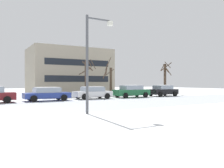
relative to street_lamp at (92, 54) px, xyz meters
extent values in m
plane|color=white|center=(-4.13, 1.65, -3.56)|extent=(120.00, 120.00, 0.00)
cube|color=#B7BCC4|center=(-4.13, 5.16, -3.55)|extent=(80.00, 9.02, 0.00)
cylinder|color=#4C4F54|center=(-0.32, 0.00, -0.65)|extent=(0.16, 0.16, 5.82)
cylinder|color=#4C4F54|center=(0.46, 0.00, 2.11)|extent=(1.55, 0.10, 0.10)
cylinder|color=silver|center=(1.23, 0.00, 1.96)|extent=(0.36, 0.36, 0.25)
cylinder|color=black|center=(-3.74, 11.50, -3.24)|extent=(0.64, 0.23, 0.64)
cylinder|color=black|center=(-3.72, 9.72, -3.24)|extent=(0.64, 0.23, 0.64)
cube|color=#283D93|center=(0.00, 10.69, -3.01)|extent=(4.50, 1.84, 0.55)
cube|color=#8C99A8|center=(0.00, 10.69, -2.49)|extent=(2.48, 1.67, 0.49)
cube|color=white|center=(0.00, 10.69, -2.21)|extent=(2.26, 1.55, 0.06)
cylinder|color=black|center=(1.45, 11.62, -3.24)|extent=(0.64, 0.23, 0.64)
cylinder|color=black|center=(1.46, 9.78, -3.24)|extent=(0.64, 0.23, 0.64)
cylinder|color=black|center=(-1.47, 11.59, -3.24)|extent=(0.64, 0.23, 0.64)
cylinder|color=black|center=(-1.45, 9.75, -3.24)|extent=(0.64, 0.23, 0.64)
cube|color=white|center=(5.14, 10.94, -2.99)|extent=(4.24, 1.87, 0.58)
cube|color=#8C99A8|center=(5.14, 10.94, -2.47)|extent=(2.34, 1.71, 0.47)
cube|color=white|center=(5.14, 10.94, -2.20)|extent=(2.13, 1.58, 0.06)
cylinder|color=black|center=(6.50, 11.89, -3.24)|extent=(0.64, 0.23, 0.64)
cylinder|color=black|center=(6.52, 10.02, -3.24)|extent=(0.64, 0.23, 0.64)
cylinder|color=black|center=(3.76, 11.86, -3.24)|extent=(0.64, 0.23, 0.64)
cylinder|color=black|center=(3.78, 9.99, -3.24)|extent=(0.64, 0.23, 0.64)
cube|color=#1E6038|center=(10.28, 10.73, -2.94)|extent=(4.54, 1.79, 0.68)
cube|color=#8C99A8|center=(10.28, 10.73, -2.35)|extent=(2.50, 1.63, 0.50)
cube|color=white|center=(10.28, 10.73, -2.07)|extent=(2.28, 1.51, 0.06)
cylinder|color=black|center=(11.74, 11.64, -3.24)|extent=(0.64, 0.23, 0.64)
cylinder|color=black|center=(11.76, 9.85, -3.24)|extent=(0.64, 0.23, 0.64)
cylinder|color=black|center=(8.80, 11.61, -3.24)|extent=(0.64, 0.23, 0.64)
cylinder|color=black|center=(8.82, 9.82, -3.24)|extent=(0.64, 0.23, 0.64)
cube|color=black|center=(15.42, 10.80, -2.96)|extent=(3.97, 1.92, 0.65)
cube|color=#8C99A8|center=(15.42, 10.80, -2.38)|extent=(2.19, 1.75, 0.50)
cube|color=white|center=(15.42, 10.80, -2.10)|extent=(1.99, 1.61, 0.06)
cylinder|color=black|center=(16.70, 11.77, -3.24)|extent=(0.64, 0.23, 0.64)
cylinder|color=black|center=(16.72, 9.85, -3.24)|extent=(0.64, 0.23, 0.64)
cylinder|color=black|center=(14.13, 11.74, -3.24)|extent=(0.64, 0.23, 0.64)
cylinder|color=black|center=(14.15, 9.82, -3.24)|extent=(0.64, 0.23, 0.64)
cylinder|color=#423326|center=(8.99, 13.58, -1.68)|extent=(0.32, 0.32, 3.76)
cylinder|color=#423326|center=(8.87, 14.09, 0.74)|extent=(1.10, 0.34, 1.88)
cylinder|color=#423326|center=(9.13, 14.17, -0.38)|extent=(1.24, 0.38, 0.93)
cylinder|color=#423326|center=(8.55, 13.95, -0.01)|extent=(0.89, 1.03, 1.62)
cylinder|color=#423326|center=(8.36, 14.13, -0.68)|extent=(1.21, 1.37, 1.11)
cylinder|color=#423326|center=(5.52, 13.72, -1.28)|extent=(0.30, 0.30, 4.55)
cylinder|color=#423326|center=(6.20, 13.07, 0.51)|extent=(1.38, 1.44, 1.04)
cylinder|color=#423326|center=(5.84, 13.33, 0.65)|extent=(0.92, 0.79, 0.86)
cylinder|color=#423326|center=(5.47, 13.07, 0.25)|extent=(1.40, 0.25, 1.17)
cylinder|color=#423326|center=(5.75, 14.46, -0.27)|extent=(1.57, 0.58, 0.98)
cylinder|color=#423326|center=(19.26, 14.52, -1.19)|extent=(0.40, 0.40, 4.72)
cylinder|color=#423326|center=(19.18, 14.99, 0.64)|extent=(1.03, 0.28, 1.18)
cylinder|color=#423326|center=(19.96, 14.97, 0.80)|extent=(1.05, 1.53, 1.36)
cylinder|color=#423326|center=(19.12, 13.84, 0.22)|extent=(1.47, 0.44, 1.76)
cylinder|color=#423326|center=(19.21, 14.14, 0.34)|extent=(0.90, 0.26, 1.06)
cylinder|color=#423326|center=(19.27, 13.93, 0.98)|extent=(1.24, 0.12, 0.96)
cube|color=#9E937F|center=(6.58, 22.86, -0.01)|extent=(12.22, 8.08, 7.09)
cube|color=white|center=(6.58, 22.86, 3.58)|extent=(11.98, 7.92, 0.10)
cube|color=black|center=(6.58, 18.80, -1.19)|extent=(9.78, 0.04, 0.90)
cube|color=black|center=(6.58, 18.80, 1.17)|extent=(9.78, 0.04, 0.90)
camera|label=1|loc=(-5.76, -12.43, -1.69)|focal=36.79mm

